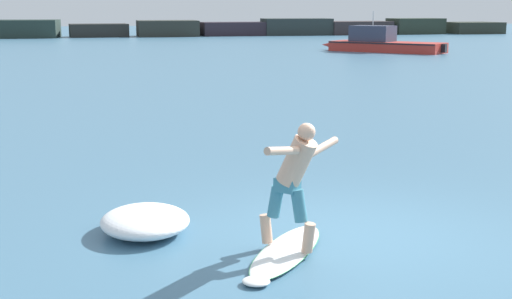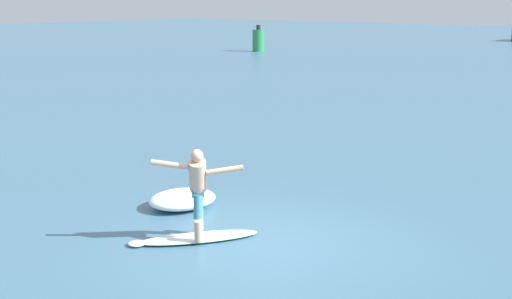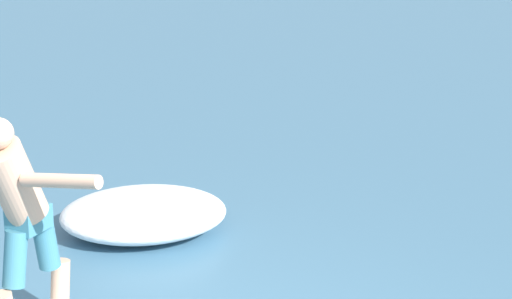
% 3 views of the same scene
% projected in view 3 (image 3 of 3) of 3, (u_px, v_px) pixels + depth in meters
% --- Properties ---
extents(surfer, '(1.15, 1.05, 1.51)m').
position_uv_depth(surfer, '(18.00, 205.00, 7.76)').
color(surfer, '#D5A485').
rests_on(surfer, surfboard).
extents(wave_foam_at_tail, '(1.24, 1.45, 0.32)m').
position_uv_depth(wave_foam_at_tail, '(143.00, 214.00, 9.86)').
color(wave_foam_at_tail, white).
rests_on(wave_foam_at_tail, ground).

